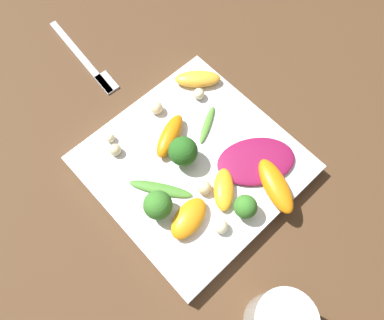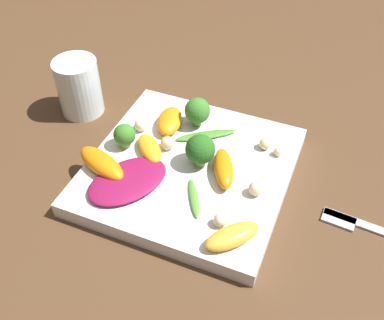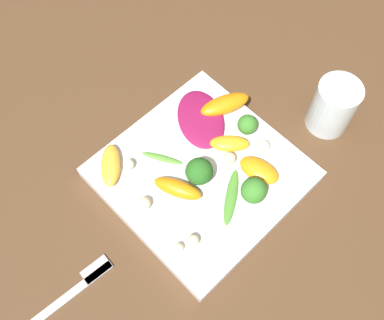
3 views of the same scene
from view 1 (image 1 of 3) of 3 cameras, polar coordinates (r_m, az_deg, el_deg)
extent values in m
plane|color=#4C331E|center=(0.53, 0.17, -1.24)|extent=(2.40, 2.40, 0.00)
cube|color=white|center=(0.52, 0.17, -0.76)|extent=(0.26, 0.26, 0.02)
cube|color=#B2B2B7|center=(0.65, -16.45, 15.17)|extent=(0.18, 0.03, 0.01)
cube|color=#B2B2B7|center=(0.61, -13.06, 11.41)|extent=(0.04, 0.02, 0.01)
ellipsoid|color=maroon|center=(0.51, 9.73, -0.16)|extent=(0.11, 0.13, 0.01)
ellipsoid|color=orange|center=(0.47, -0.52, -8.87)|extent=(0.05, 0.07, 0.02)
ellipsoid|color=orange|center=(0.49, 4.72, -4.61)|extent=(0.06, 0.06, 0.02)
ellipsoid|color=orange|center=(0.50, 12.62, -3.86)|extent=(0.09, 0.06, 0.02)
ellipsoid|color=orange|center=(0.52, -3.15, 3.91)|extent=(0.05, 0.07, 0.02)
ellipsoid|color=#FCAD33|center=(0.57, 0.88, 12.25)|extent=(0.07, 0.07, 0.02)
cylinder|color=#84AD5B|center=(0.50, -1.33, 0.49)|extent=(0.01, 0.01, 0.01)
sphere|color=#26601E|center=(0.49, -1.37, 1.36)|extent=(0.04, 0.04, 0.04)
cylinder|color=#7A9E51|center=(0.48, -5.05, -7.47)|extent=(0.01, 0.01, 0.02)
sphere|color=#387A28|center=(0.46, -5.23, -6.85)|extent=(0.04, 0.04, 0.04)
cylinder|color=#7A9E51|center=(0.48, 7.61, -7.81)|extent=(0.01, 0.01, 0.01)
sphere|color=#387A28|center=(0.47, 7.82, -7.34)|extent=(0.03, 0.03, 0.03)
ellipsoid|color=#47842D|center=(0.49, -4.62, -4.64)|extent=(0.08, 0.06, 0.01)
ellipsoid|color=#518E33|center=(0.53, 2.34, 5.45)|extent=(0.04, 0.06, 0.00)
sphere|color=beige|center=(0.53, -12.40, 3.32)|extent=(0.01, 0.01, 0.01)
sphere|color=beige|center=(0.55, 1.05, 10.05)|extent=(0.02, 0.02, 0.02)
sphere|color=beige|center=(0.49, 1.88, -4.24)|extent=(0.02, 0.02, 0.02)
sphere|color=beige|center=(0.52, -11.63, 1.53)|extent=(0.02, 0.02, 0.02)
sphere|color=beige|center=(0.47, 4.41, -10.05)|extent=(0.02, 0.02, 0.02)
sphere|color=beige|center=(0.54, -5.45, 7.94)|extent=(0.02, 0.02, 0.02)
camera|label=2|loc=(0.61, 31.53, 57.40)|focal=42.00mm
camera|label=3|loc=(0.38, -93.34, 41.86)|focal=42.00mm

